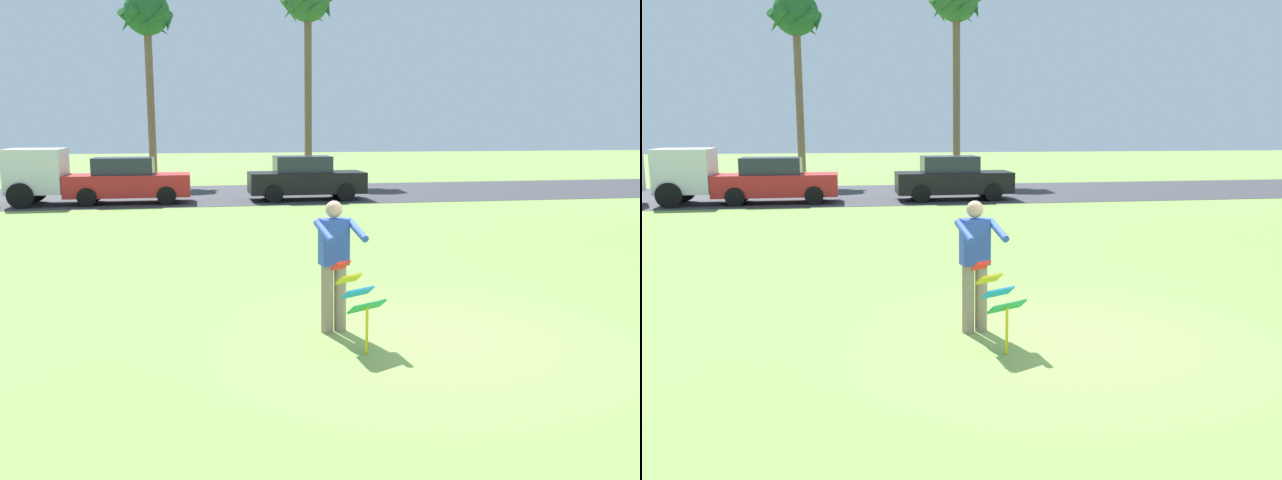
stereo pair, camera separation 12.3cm
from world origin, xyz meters
TOP-DOWN VIEW (x-y plane):
  - ground_plane at (0.00, 0.00)m, footprint 120.00×120.00m
  - road_strip at (0.00, 18.40)m, footprint 120.00×8.00m
  - person_kite_flyer at (-1.17, 0.50)m, footprint 0.61×0.71m
  - kite_held at (-1.04, -0.24)m, footprint 0.62×0.73m
  - parked_car_red at (-5.38, 16.00)m, footprint 4.22×1.87m
  - parked_car_black at (0.91, 16.00)m, footprint 4.23×1.89m
  - palm_tree_right_near at (-5.12, 24.92)m, footprint 2.58×2.71m
  - palm_tree_centre_far at (2.38, 24.41)m, footprint 2.58×2.71m

SIDE VIEW (x-z plane):
  - ground_plane at x=0.00m, z-range 0.00..0.00m
  - road_strip at x=0.00m, z-range 0.00..0.01m
  - kite_held at x=-1.04m, z-range 0.16..1.22m
  - parked_car_red at x=-5.38m, z-range -0.03..1.57m
  - parked_car_black at x=0.91m, z-range -0.03..1.57m
  - person_kite_flyer at x=-1.17m, z-range 0.09..1.82m
  - palm_tree_right_near at x=-5.12m, z-range 3.02..11.97m
  - palm_tree_centre_far at x=2.38m, z-range 3.32..12.99m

